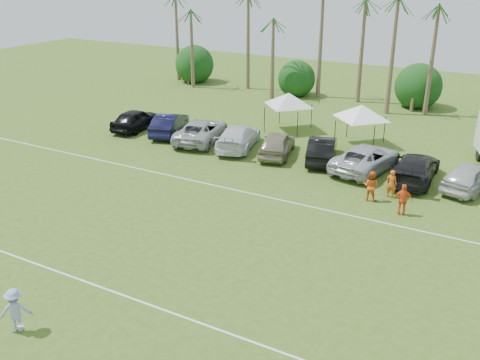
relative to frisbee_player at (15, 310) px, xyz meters
The scene contains 26 objects.
ground 1.91m from the frisbee_player, 91.17° to the left, with size 120.00×120.00×0.00m, color #3D5C1B.
field_lines 9.73m from the frisbee_player, 90.20° to the left, with size 80.00×12.10×0.01m.
palm_tree_0 45.87m from the frisbee_player, 119.04° to the left, with size 2.40×2.40×8.90m.
palm_tree_1 43.82m from the frisbee_player, 113.23° to the left, with size 2.40×2.40×9.90m.
palm_tree_2 42.29m from the frisbee_player, 106.87° to the left, with size 2.40×2.40×10.90m.
palm_tree_4 40.43m from the frisbee_player, 95.81° to the left, with size 2.40×2.40×8.90m.
palm_tree_5 40.38m from the frisbee_player, 90.05° to the left, with size 2.40×2.40×9.90m.
palm_tree_6 40.74m from the frisbee_player, 84.29° to the left, with size 2.40×2.40×10.90m.
bush_tree_0 44.93m from the frisbee_player, 115.07° to the left, with size 4.00×4.00×4.00m.
bush_tree_1 41.14m from the frisbee_player, 98.44° to the left, with size 4.00×4.00×4.00m.
bush_tree_2 41.13m from the frisbee_player, 81.66° to the left, with size 4.00×4.00×4.00m.
sideline_player_a 21.34m from the frisbee_player, 64.42° to the left, with size 0.63×0.41×1.72m, color #D45A17.
sideline_player_b 20.01m from the frisbee_player, 65.59° to the left, with size 0.88×0.69×1.81m, color orange.
sideline_player_c 20.05m from the frisbee_player, 58.82° to the left, with size 1.06×0.44×1.81m, color #ED551A.
canopy_tent_left 28.89m from the frisbee_player, 93.41° to the left, with size 4.50×4.50×3.65m.
canopy_tent_right 28.26m from the frisbee_player, 80.50° to the left, with size 4.53×4.53×3.67m.
frisbee_player is the anchor object (origin of this frame).
parked_car_0 26.18m from the frisbee_player, 119.43° to the left, with size 2.04×5.08×1.73m, color black.
parked_car_1 24.97m from the frisbee_player, 112.65° to the left, with size 1.83×5.25×1.73m, color black.
parked_car_2 23.60m from the frisbee_player, 105.65° to the left, with size 2.87×6.23×1.73m, color #A9ABAD.
parked_car_3 22.99m from the frisbee_player, 97.79° to the left, with size 2.42×5.96×1.73m, color silver.
parked_car_4 22.69m from the frisbee_player, 89.67° to the left, with size 2.04×5.08×1.73m, color gray.
parked_car_5 23.40m from the frisbee_player, 81.69° to the left, with size 1.83×5.25×1.73m, color black.
parked_car_6 23.73m from the frisbee_player, 73.78° to the left, with size 2.87×6.23×1.73m, color #B7B8BE.
parked_car_7 24.68m from the frisbee_player, 66.40° to the left, with size 2.42×5.96×1.73m, color black.
parked_car_8 26.24m from the frisbee_player, 59.98° to the left, with size 2.04×5.08×1.73m, color silver.
Camera 1 is at (15.48, -12.19, 13.04)m, focal length 40.00 mm.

